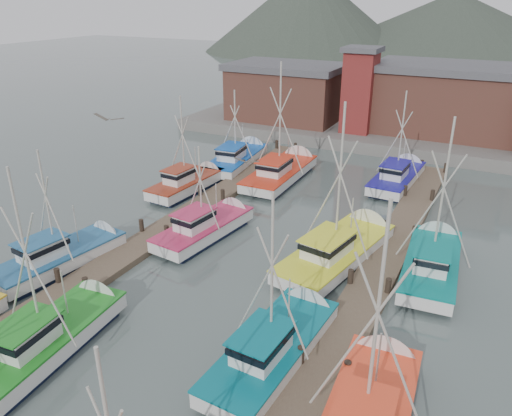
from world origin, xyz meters
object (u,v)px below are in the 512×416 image
at_px(boat_4, 55,334).
at_px(boat_8, 209,226).
at_px(lookout_tower, 360,90).
at_px(boat_12, 283,171).

relative_size(boat_4, boat_8, 1.12).
bearing_deg(boat_8, boat_4, -83.88).
distance_m(lookout_tower, boat_12, 14.86).
distance_m(boat_4, boat_8, 12.63).
height_order(boat_8, boat_12, boat_12).
relative_size(lookout_tower, boat_4, 0.90).
bearing_deg(lookout_tower, boat_8, -94.79).
relative_size(lookout_tower, boat_12, 0.79).
bearing_deg(boat_8, lookout_tower, 92.24).
xyz_separation_m(boat_4, boat_12, (0.10, 24.70, 0.00)).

